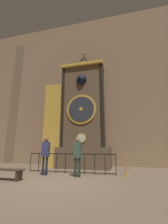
% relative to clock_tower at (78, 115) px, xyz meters
% --- Properties ---
extents(ground_plane, '(28.00, 28.00, 0.00)m').
position_rel_clock_tower_xyz_m(ground_plane, '(0.32, -4.29, -3.45)').
color(ground_plane, '#75604C').
extents(cathedral_back_wall, '(24.00, 0.32, 12.28)m').
position_rel_clock_tower_xyz_m(cathedral_back_wall, '(0.23, 1.30, 2.68)').
color(cathedral_back_wall, '#997A5B').
rests_on(cathedral_back_wall, ground_plane).
extents(clock_tower, '(4.47, 1.81, 8.40)m').
position_rel_clock_tower_xyz_m(clock_tower, '(0.00, 0.00, 0.00)').
color(clock_tower, brown).
rests_on(clock_tower, ground_plane).
extents(railing_fence, '(4.71, 0.05, 0.98)m').
position_rel_clock_tower_xyz_m(railing_fence, '(0.22, -2.06, -2.91)').
color(railing_fence, black).
rests_on(railing_fence, ground_plane).
extents(visitor_near, '(0.35, 0.23, 1.77)m').
position_rel_clock_tower_xyz_m(visitor_near, '(-0.75, -2.93, -2.37)').
color(visitor_near, '#1B213A').
rests_on(visitor_near, ground_plane).
extents(visitor_far, '(0.38, 0.29, 1.74)m').
position_rel_clock_tower_xyz_m(visitor_far, '(0.89, -2.98, -2.41)').
color(visitor_far, '#213427').
rests_on(visitor_far, ground_plane).
extents(stanchion_post, '(0.28, 0.28, 1.08)m').
position_rel_clock_tower_xyz_m(stanchion_post, '(3.01, -2.19, -3.10)').
color(stanchion_post, '#B28E33').
rests_on(stanchion_post, ground_plane).
extents(visitor_bench, '(1.46, 0.40, 0.44)m').
position_rel_clock_tower_xyz_m(visitor_bench, '(-1.74, -4.27, -3.13)').
color(visitor_bench, '#423328').
rests_on(visitor_bench, ground_plane).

